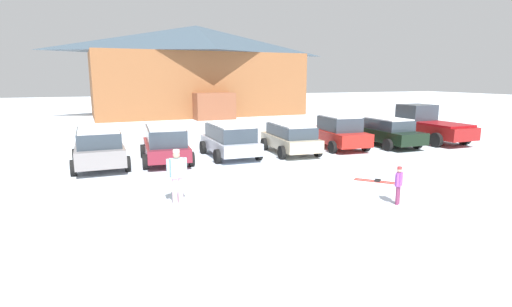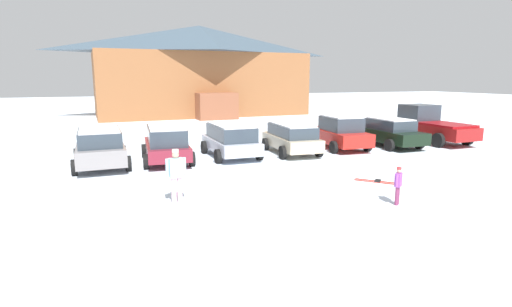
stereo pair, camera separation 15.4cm
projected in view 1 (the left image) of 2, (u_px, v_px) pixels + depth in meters
name	position (u px, v px, depth m)	size (l,w,h in m)	color
ground	(367.00, 245.00, 9.11)	(160.00, 160.00, 0.00)	white
ski_lodge	(197.00, 70.00, 40.57)	(21.26, 11.74, 8.88)	brown
parked_grey_wagon	(99.00, 146.00, 16.95)	(2.31, 4.36, 1.67)	gray
parked_maroon_van	(165.00, 143.00, 17.97)	(2.34, 4.33, 1.65)	maroon
parked_silver_wagon	(230.00, 139.00, 19.13)	(2.24, 4.11, 1.59)	silver
parked_beige_suv	(290.00, 137.00, 19.99)	(2.26, 4.11, 1.51)	#C1B090
parked_red_sedan	(338.00, 132.00, 21.47)	(2.36, 4.34, 1.77)	red
parked_black_sedan	(386.00, 132.00, 22.29)	(2.21, 4.72, 1.57)	black
pickup_truck	(426.00, 125.00, 23.85)	(2.44, 5.41, 2.15)	maroon
skier_child_in_purple_jacket	(399.00, 183.00, 11.96)	(0.36, 0.30, 1.16)	#772E52
skier_adult_in_blue_parka	(177.00, 173.00, 12.00)	(0.62, 0.26, 1.67)	#ECB8CC
pair_of_skis	(376.00, 181.00, 14.70)	(1.29, 1.35, 0.08)	red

